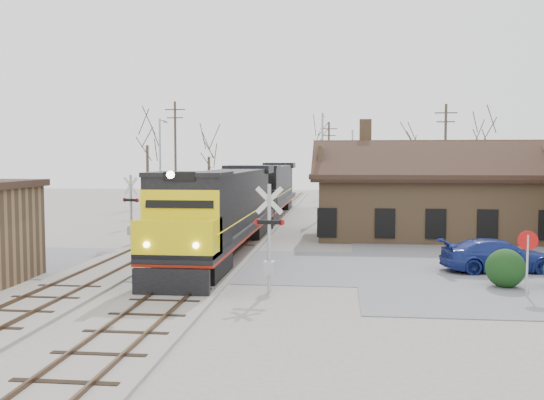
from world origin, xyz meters
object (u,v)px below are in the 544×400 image
(locomotive_lead, at_px, (222,210))
(parked_car, at_px, (498,256))
(locomotive_trailing, at_px, (269,189))
(depot, at_px, (426,201))

(locomotive_lead, bearing_deg, parked_car, -13.13)
(locomotive_trailing, bearing_deg, parked_car, -61.26)
(depot, relative_size, locomotive_trailing, 0.72)
(locomotive_lead, relative_size, parked_car, 4.08)
(depot, relative_size, parked_car, 2.92)
(depot, xyz_separation_m, parked_car, (1.55, -12.31, -1.65))
(depot, distance_m, locomotive_lead, 15.08)
(locomotive_lead, distance_m, parked_car, 14.01)
(locomotive_trailing, bearing_deg, locomotive_lead, -90.00)
(depot, bearing_deg, locomotive_lead, -142.65)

